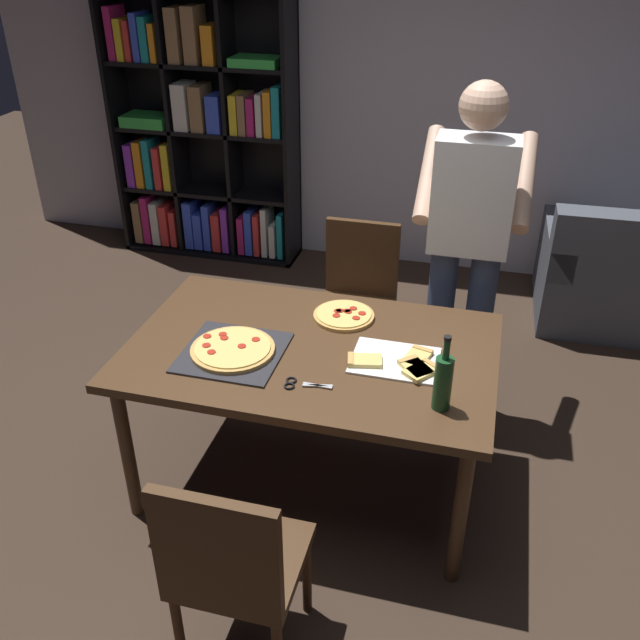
% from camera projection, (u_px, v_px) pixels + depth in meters
% --- Properties ---
extents(ground_plane, '(12.00, 12.00, 0.00)m').
position_uv_depth(ground_plane, '(312.00, 476.00, 3.36)').
color(ground_plane, '#38281E').
extents(back_wall, '(6.40, 0.10, 2.80)m').
position_uv_depth(back_wall, '(409.00, 75.00, 4.82)').
color(back_wall, '#BCB7C6').
rests_on(back_wall, ground_plane).
extents(dining_table, '(1.59, 1.01, 0.75)m').
position_uv_depth(dining_table, '(311.00, 361.00, 3.01)').
color(dining_table, '#4C331E').
rests_on(dining_table, ground_plane).
extents(chair_near_camera, '(0.42, 0.42, 0.90)m').
position_uv_depth(chair_near_camera, '(232.00, 563.00, 2.27)').
color(chair_near_camera, '#472D19').
rests_on(chair_near_camera, ground_plane).
extents(chair_far_side, '(0.42, 0.42, 0.90)m').
position_uv_depth(chair_far_side, '(358.00, 292.00, 3.92)').
color(chair_far_side, '#472D19').
rests_on(chair_far_side, ground_plane).
extents(bookshelf, '(1.40, 0.35, 1.95)m').
position_uv_depth(bookshelf, '(202.00, 137.00, 5.20)').
color(bookshelf, black).
rests_on(bookshelf, ground_plane).
extents(person_serving_pizza, '(0.55, 0.54, 1.75)m').
position_uv_depth(person_serving_pizza, '(468.00, 239.00, 3.36)').
color(person_serving_pizza, '#38476B').
rests_on(person_serving_pizza, ground_plane).
extents(pepperoni_pizza_on_tray, '(0.42, 0.42, 0.04)m').
position_uv_depth(pepperoni_pizza_on_tray, '(233.00, 350.00, 2.93)').
color(pepperoni_pizza_on_tray, '#2D2D33').
rests_on(pepperoni_pizza_on_tray, dining_table).
extents(pizza_slices_on_towel, '(0.39, 0.29, 0.03)m').
position_uv_depth(pizza_slices_on_towel, '(400.00, 362.00, 2.85)').
color(pizza_slices_on_towel, white).
rests_on(pizza_slices_on_towel, dining_table).
extents(wine_bottle, '(0.07, 0.07, 0.32)m').
position_uv_depth(wine_bottle, '(443.00, 381.00, 2.55)').
color(wine_bottle, '#194723').
rests_on(wine_bottle, dining_table).
extents(kitchen_scissors, '(0.20, 0.09, 0.01)m').
position_uv_depth(kitchen_scissors, '(300.00, 384.00, 2.73)').
color(kitchen_scissors, silver).
rests_on(kitchen_scissors, dining_table).
extents(second_pizza_plain, '(0.28, 0.28, 0.03)m').
position_uv_depth(second_pizza_plain, '(344.00, 315.00, 3.19)').
color(second_pizza_plain, tan).
rests_on(second_pizza_plain, dining_table).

